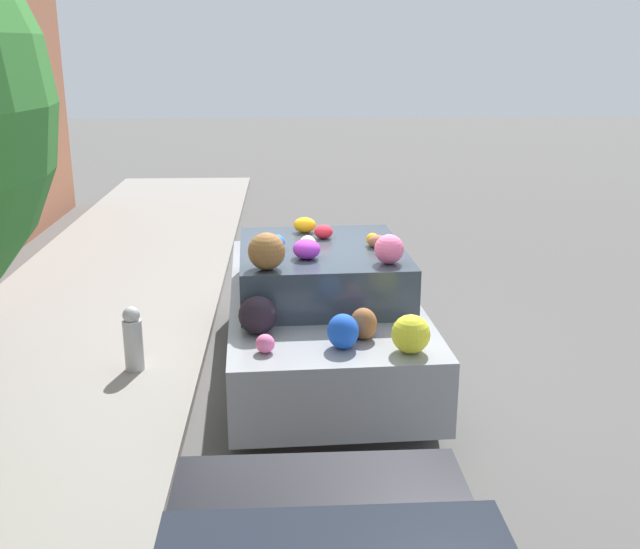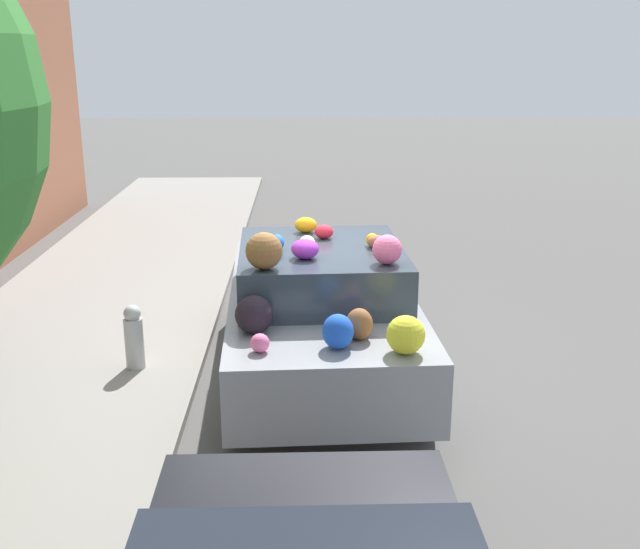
# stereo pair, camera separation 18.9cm
# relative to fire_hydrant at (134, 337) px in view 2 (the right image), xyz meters

# --- Properties ---
(ground_plane) EXTENTS (60.00, 60.00, 0.00)m
(ground_plane) POSITION_rel_fire_hydrant_xyz_m (0.04, -1.79, -0.45)
(ground_plane) COLOR #565451
(sidewalk_curb) EXTENTS (24.00, 3.20, 0.10)m
(sidewalk_curb) POSITION_rel_fire_hydrant_xyz_m (0.04, 0.91, -0.40)
(sidewalk_curb) COLOR gray
(sidewalk_curb) RESTS_ON ground
(fire_hydrant) EXTENTS (0.20, 0.20, 0.70)m
(fire_hydrant) POSITION_rel_fire_hydrant_xyz_m (0.00, 0.00, 0.00)
(fire_hydrant) COLOR #B2B2B7
(fire_hydrant) RESTS_ON sidewalk_curb
(art_car) EXTENTS (4.17, 2.04, 1.79)m
(art_car) POSITION_rel_fire_hydrant_xyz_m (-0.02, -1.96, 0.32)
(art_car) COLOR gray
(art_car) RESTS_ON ground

